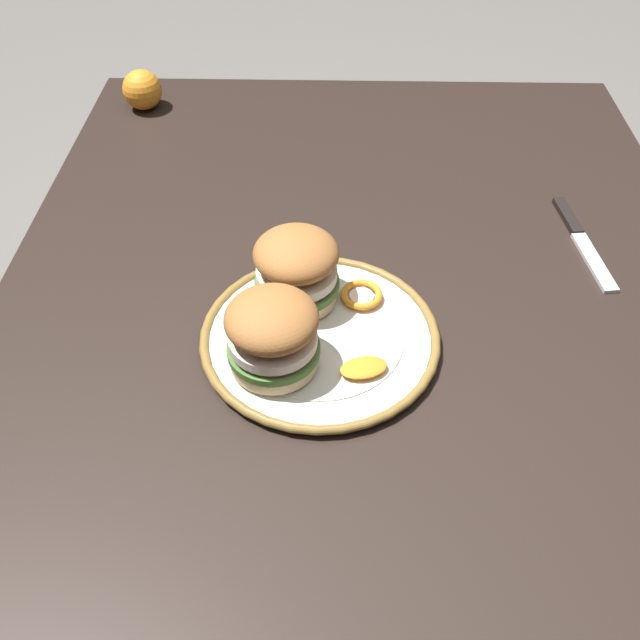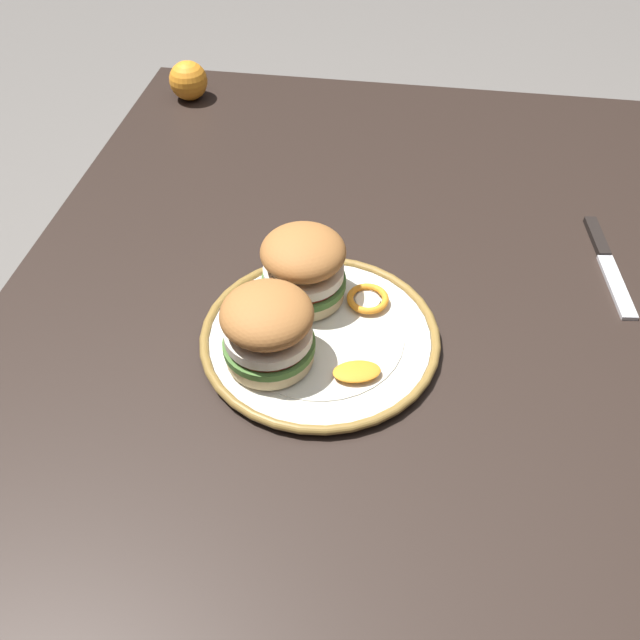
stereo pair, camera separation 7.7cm
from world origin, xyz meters
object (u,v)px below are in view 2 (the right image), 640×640
object	(u,v)px
dining_table	(365,348)
sandwich_half_left	(268,328)
sandwich_half_right	(303,266)
whole_orange	(188,81)
dinner_plate	(320,337)
table_knife	(605,258)

from	to	relation	value
dining_table	sandwich_half_left	size ratio (longest dim) A/B	10.20
dining_table	sandwich_half_right	xyz separation A→B (m)	(-0.01, 0.09, 0.16)
dining_table	whole_orange	world-z (taller)	whole_orange
sandwich_half_left	dining_table	bearing A→B (deg)	-40.38
dinner_plate	sandwich_half_right	size ratio (longest dim) A/B	2.49
sandwich_half_right	table_knife	distance (m)	0.46
sandwich_half_right	whole_orange	size ratio (longest dim) A/B	1.67
dinner_plate	whole_orange	xyz separation A→B (m)	(0.62, 0.36, 0.03)
dinner_plate	table_knife	xyz separation A→B (m)	(0.23, -0.39, -0.01)
sandwich_half_left	whole_orange	bearing A→B (deg)	24.24
sandwich_half_left	whole_orange	distance (m)	0.73
dining_table	sandwich_half_left	world-z (taller)	sandwich_half_left
sandwich_half_left	table_knife	bearing A→B (deg)	-58.09
sandwich_half_right	dining_table	bearing A→B (deg)	-83.17
dining_table	table_knife	size ratio (longest dim) A/B	6.02
dinner_plate	sandwich_half_left	size ratio (longest dim) A/B	2.39
sandwich_half_left	sandwich_half_right	size ratio (longest dim) A/B	1.05
whole_orange	sandwich_half_right	bearing A→B (deg)	-149.51
dinner_plate	table_knife	bearing A→B (deg)	-59.89
dining_table	sandwich_half_right	distance (m)	0.18
dinner_plate	sandwich_half_left	distance (m)	0.10
sandwich_half_left	table_knife	xyz separation A→B (m)	(0.28, -0.45, -0.07)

